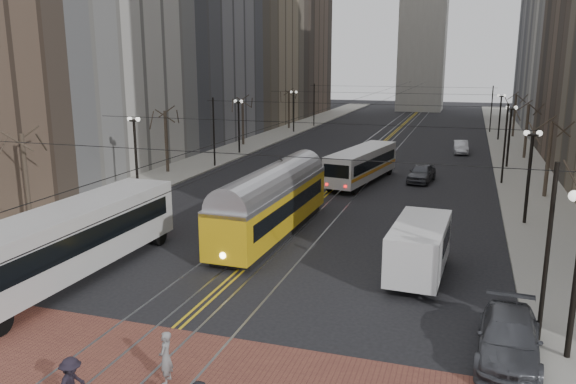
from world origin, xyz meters
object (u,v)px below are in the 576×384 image
Objects in this scene: sedan_grey at (422,173)px; pedestrian_b at (166,357)px; streetcar at (273,208)px; sedan_silver at (461,147)px; sedan_parked at (509,338)px; transit_bus at (71,244)px; cargo_van at (419,251)px; rear_bus at (362,166)px.

sedan_grey is 2.63× the size of pedestrian_b.
sedan_silver is at bearing 75.31° from streetcar.
streetcar is 16.46m from sedan_parked.
streetcar is 2.64× the size of sedan_parked.
transit_bus is at bearing -123.79° from streetcar.
cargo_van is 7.50m from sedan_parked.
rear_bus is 20.06m from sedan_silver.
rear_bus is 21.14m from cargo_van.
rear_bus is 2.42× the size of sedan_grey.
sedan_grey is at bearing 69.59° from streetcar.
rear_bus is at bearing 71.38° from transit_bus.
cargo_van is (6.42, -20.14, -0.11)m from rear_bus.
sedan_parked reaches higher than sedan_silver.
transit_bus is 2.99× the size of sedan_grey.
streetcar is 2.24× the size of cargo_van.
sedan_silver is at bearing 91.20° from cargo_van.
cargo_van is (8.72, -4.34, -0.26)m from streetcar.
sedan_silver is at bearing 87.80° from sedan_grey.
rear_bus is at bearing 169.90° from pedestrian_b.
sedan_grey is 29.05m from sedan_parked.
transit_bus reaches higher than streetcar.
pedestrian_b is (2.03, -15.78, -0.70)m from streetcar.
sedan_grey reaches higher than sedan_silver.
transit_bus is 26.66m from rear_bus.
transit_bus is 2.26× the size of cargo_van.
transit_bus reaches higher than cargo_van.
rear_bus is at bearing -151.24° from sedan_grey.
streetcar is 15.97m from rear_bus.
sedan_parked is at bearing -72.18° from sedan_grey.
transit_bus is at bearing -99.44° from rear_bus.
streetcar is at bearing -88.31° from rear_bus.
sedan_parked is at bearing -59.51° from rear_bus.
sedan_grey is at bearing 31.36° from rear_bus.
pedestrian_b is at bearing -103.01° from sedan_silver.
sedan_grey is (7.03, 17.66, -0.80)m from streetcar.
cargo_van is at bearing -25.12° from streetcar.
rear_bus is 28.53m from sedan_parked.
streetcar is at bearing 141.92° from sedan_parked.
sedan_silver is at bearing 96.58° from sedan_parked.
transit_bus reaches higher than rear_bus.
sedan_grey is (-1.69, 22.00, -0.55)m from cargo_van.
sedan_grey is 33.82m from pedestrian_b.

